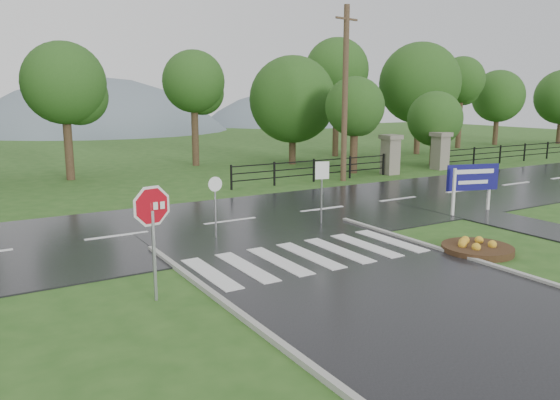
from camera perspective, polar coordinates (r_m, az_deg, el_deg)
ground at (r=11.75m, az=17.25°, el=-11.85°), size 120.00×120.00×0.00m
main_road at (r=19.48m, az=-5.21°, el=-2.32°), size 90.00×8.00×0.04m
walkway at (r=20.57m, az=24.77°, el=-2.58°), size 2.20×11.00×0.04m
crosswalk at (r=15.27m, az=3.10°, el=-5.79°), size 6.50×2.80×0.02m
pillar_west at (r=31.54m, az=11.46°, el=4.77°), size 1.00×1.00×2.24m
pillar_east at (r=34.37m, az=16.40°, el=5.04°), size 1.00×1.00×2.24m
fence_west at (r=28.33m, az=3.56°, el=3.36°), size 9.58×0.08×1.20m
fence_east at (r=42.93m, az=26.17°, el=4.87°), size 20.58×0.08×1.20m
hills at (r=75.70m, az=-21.20°, el=-5.12°), size 102.00×48.00×48.00m
treeline at (r=32.72m, az=-14.47°, el=2.78°), size 83.20×5.20×10.00m
stop_sign at (r=11.99m, az=-13.20°, el=-1.68°), size 1.19×0.28×2.73m
estate_billboard at (r=21.79m, az=19.48°, el=2.00°), size 2.09×0.67×1.89m
flower_bed at (r=16.67m, az=19.93°, el=-4.70°), size 2.00×2.00×0.40m
reg_sign_small at (r=18.74m, az=4.40°, el=2.04°), size 0.48×0.16×2.22m
reg_sign_round at (r=17.03m, az=-6.77°, el=0.10°), size 0.46×0.06×1.97m
utility_pole_east at (r=28.59m, az=6.81°, el=10.97°), size 1.57×0.40×8.86m
entrance_tree_left at (r=31.57m, az=7.82°, el=9.60°), size 3.37×3.37×5.48m
entrance_tree_right at (r=36.01m, az=15.89°, el=8.14°), size 3.44×3.44×4.68m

